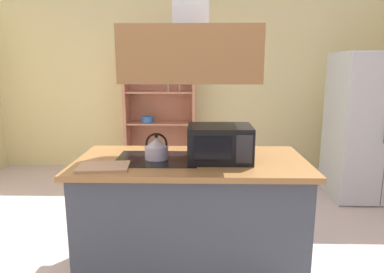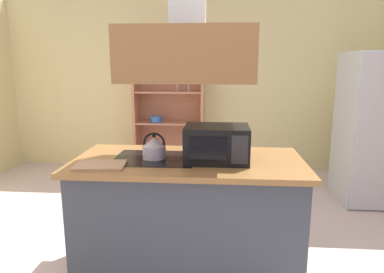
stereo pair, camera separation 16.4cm
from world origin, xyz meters
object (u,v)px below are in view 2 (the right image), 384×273
Objects in this scene: refrigerator at (383,129)px; kettle at (154,148)px; dish_cabinet at (170,117)px; cutting_board at (100,165)px; microwave at (217,144)px.

refrigerator is 2.87m from kettle.
dish_cabinet is (-2.63, 1.05, -0.05)m from refrigerator.
refrigerator is at bearing 34.27° from kettle.
kettle reaches higher than cutting_board.
cutting_board is (-0.33, -0.24, -0.07)m from kettle.
cutting_board is 0.83m from microwave.
kettle is (0.27, -2.67, 0.17)m from dish_cabinet.
refrigerator is 3.77× the size of microwave.
refrigerator is 0.94× the size of dish_cabinet.
cutting_board is at bearing -165.77° from microwave.
dish_cabinet reaches higher than cutting_board.
cutting_board is 0.74× the size of microwave.
cutting_board is at bearing -144.35° from kettle.
refrigerator is at bearing -21.81° from dish_cabinet.
dish_cabinet is 2.81m from microwave.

